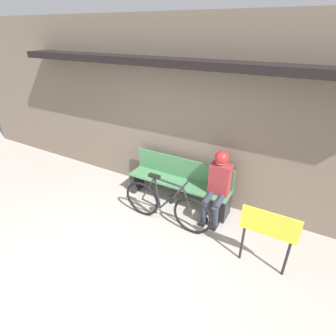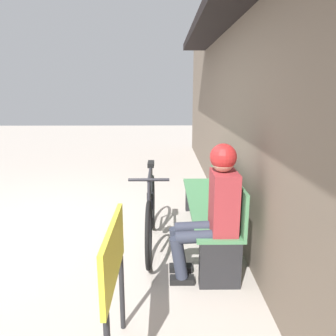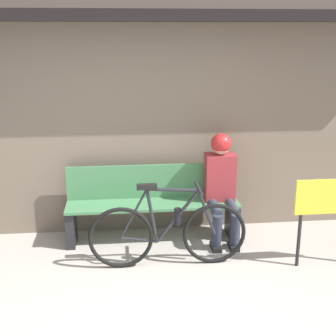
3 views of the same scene
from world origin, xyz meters
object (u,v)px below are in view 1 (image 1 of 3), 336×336
(park_bench_near, at_px, (179,182))
(person_seated, at_px, (218,182))
(signboard, at_px, (269,229))
(bicycle, at_px, (166,205))

(park_bench_near, relative_size, person_seated, 1.58)
(park_bench_near, distance_m, person_seated, 0.84)
(person_seated, xyz_separation_m, signboard, (0.95, -0.73, -0.04))
(park_bench_near, relative_size, bicycle, 1.21)
(person_seated, bearing_deg, bicycle, -138.82)
(signboard, bearing_deg, park_bench_near, 154.05)
(park_bench_near, distance_m, signboard, 1.94)
(bicycle, xyz_separation_m, signboard, (1.62, -0.15, 0.31))
(park_bench_near, height_order, bicycle, bicycle)
(person_seated, bearing_deg, signboard, -37.63)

